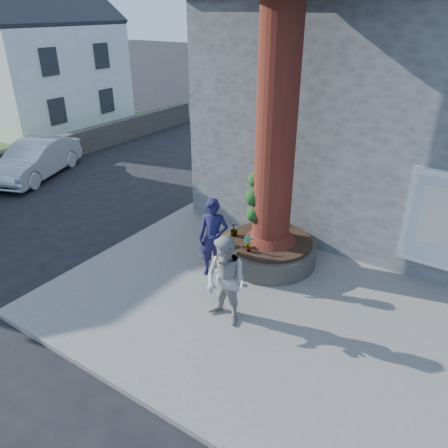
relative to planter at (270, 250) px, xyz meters
The scene contains 15 objects.
ground 2.19m from the planter, 111.80° to the right, with size 120.00×120.00×0.00m, color black.
pavement 1.27m from the planter, 55.01° to the right, with size 9.00×8.00×0.12m, color slate.
yellow_line 4.00m from the planter, 165.44° to the right, with size 0.10×30.00×0.01m, color yellow.
stone_shop 6.12m from the planter, 71.86° to the left, with size 10.30×8.30×6.30m.
planter is the anchor object (origin of this frame).
low_wall 11.30m from the planter, behind, with size 0.45×22.00×1.00m, color black.
cottage_far 18.62m from the planter, 160.88° to the left, with size 7.30×7.40×8.75m.
man 1.64m from the planter, 122.96° to the right, with size 0.70×0.46×1.91m, color #161539.
woman 2.65m from the planter, 81.56° to the right, with size 0.91×0.71×1.88m, color #9D9B96.
shopping_bag 1.55m from the planter, 110.65° to the right, with size 0.20×0.12×0.28m, color white.
car_silver 10.38m from the planter, behind, with size 1.46×4.19×1.38m, color #BABFC3.
plant_a 0.96m from the planter, 100.93° to the right, with size 0.22×0.15×0.41m, color gray.
plant_b 1.30m from the planter, 134.75° to the right, with size 0.22×0.22×0.40m, color gray.
plant_c 1.03m from the planter, 158.86° to the right, with size 0.19×0.19×0.34m, color gray.
plant_d 1.05m from the planter, 116.10° to the left, with size 0.28×0.25×0.31m, color gray.
Camera 1 is at (5.06, -6.44, 5.84)m, focal length 35.00 mm.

